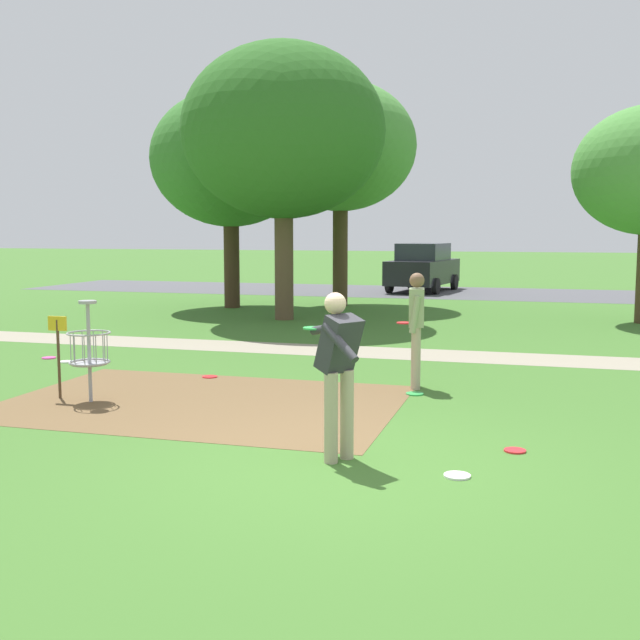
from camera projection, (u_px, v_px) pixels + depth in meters
ground_plane at (339, 464)px, 7.68m from camera, size 160.00×160.00×0.00m
dirt_tee_pad at (202, 402)px, 10.46m from camera, size 5.31×3.70×0.01m
disc_golf_basket at (86, 347)px, 10.41m from camera, size 0.98×0.58×1.39m
player_foreground_watching at (416, 323)px, 11.31m from camera, size 0.42×0.49×1.71m
player_throwing at (338, 365)px, 7.72m from camera, size 0.80×0.96×1.71m
frisbee_near_basket at (49, 358)px, 14.06m from camera, size 0.25×0.25×0.02m
frisbee_by_tee at (457, 476)px, 7.30m from camera, size 0.26×0.26×0.02m
frisbee_mid_grass at (515, 451)px, 8.13m from camera, size 0.23×0.23×0.02m
frisbee_far_left at (210, 377)px, 12.23m from camera, size 0.24×0.24×0.02m
frisbee_far_right at (66, 362)px, 13.64m from camera, size 0.24×0.24×0.02m
frisbee_scattered_a at (415, 394)px, 10.96m from camera, size 0.25×0.25×0.02m
tree_near_left at (341, 147)px, 23.47m from camera, size 4.64×4.64×6.86m
tree_near_right at (230, 159)px, 22.86m from camera, size 4.74×4.74×6.46m
tree_mid_center at (283, 132)px, 19.66m from camera, size 5.24×5.24×7.08m
parking_lot_strip at (486, 293)px, 28.59m from camera, size 36.00×6.00×0.01m
parked_car_leftmost at (423, 267)px, 29.58m from camera, size 2.45×4.43×1.84m
gravel_path at (433, 355)px, 14.44m from camera, size 40.00×1.39×0.00m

